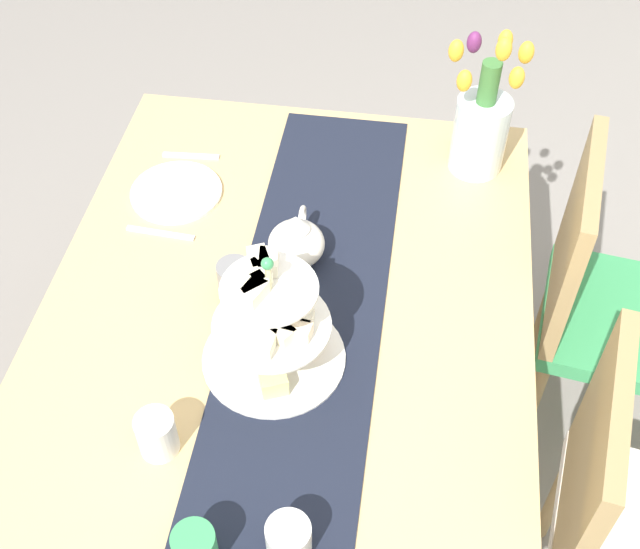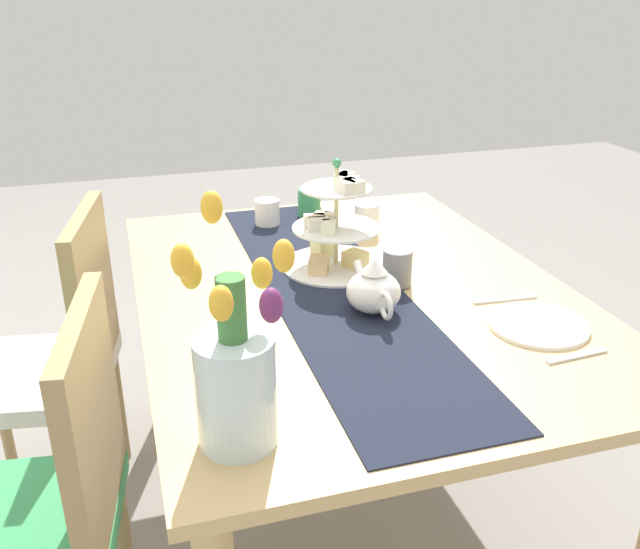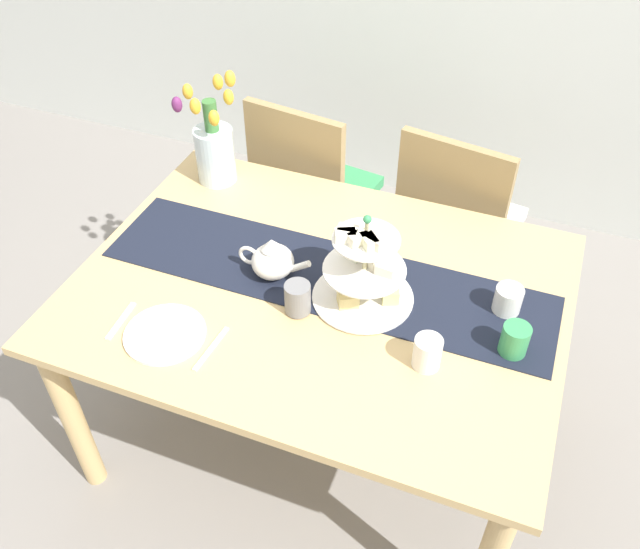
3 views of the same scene
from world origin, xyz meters
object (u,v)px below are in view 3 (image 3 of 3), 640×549
object	(u,v)px
cream_jug	(508,300)
knife_left	(211,349)
dining_table	(319,310)
mug_orange	(515,340)
dinner_plate_left	(165,334)
mug_grey	(298,298)
mug_white_text	(427,353)
teapot	(272,260)
chair_right	(456,220)
fork_left	(121,321)
tiered_cake_stand	(364,270)
tulip_vase	(214,147)
chair_left	(310,187)

from	to	relation	value
cream_jug	knife_left	xyz separation A→B (m)	(-0.73, -0.44, -0.04)
dining_table	mug_orange	distance (m)	0.60
dinner_plate_left	mug_orange	world-z (taller)	mug_orange
mug_grey	mug_white_text	bearing A→B (deg)	-9.03
cream_jug	teapot	bearing A→B (deg)	-171.56
dining_table	dinner_plate_left	bearing A→B (deg)	-134.47
dining_table	chair_right	xyz separation A→B (m)	(0.28, 0.77, -0.13)
fork_left	mug_white_text	size ratio (longest dim) A/B	1.58
tiered_cake_stand	knife_left	xyz separation A→B (m)	(-0.32, -0.34, -0.11)
mug_orange	chair_right	bearing A→B (deg)	110.37
knife_left	dining_table	bearing A→B (deg)	61.07
tulip_vase	mug_white_text	size ratio (longest dim) A/B	4.51
dining_table	mug_orange	bearing A→B (deg)	-4.95
mug_grey	knife_left	bearing A→B (deg)	-126.48
tulip_vase	fork_left	bearing A→B (deg)	-84.26
dinner_plate_left	mug_grey	size ratio (longest dim) A/B	2.42
tiered_cake_stand	cream_jug	world-z (taller)	tiered_cake_stand
dining_table	chair_right	distance (m)	0.83
cream_jug	mug_orange	xyz separation A→B (m)	(0.04, -0.15, 0.01)
chair_right	knife_left	world-z (taller)	chair_right
dining_table	chair_left	distance (m)	0.85
knife_left	mug_orange	xyz separation A→B (m)	(0.77, 0.29, 0.04)
tiered_cake_stand	dinner_plate_left	world-z (taller)	tiered_cake_stand
tulip_vase	cream_jug	bearing A→B (deg)	-15.30
dining_table	tulip_vase	size ratio (longest dim) A/B	3.40
tulip_vase	mug_white_text	xyz separation A→B (m)	(0.93, -0.58, -0.09)
dining_table	teapot	bearing A→B (deg)	180.00
teapot	dinner_plate_left	size ratio (longest dim) A/B	1.04
fork_left	knife_left	bearing A→B (deg)	0.00
chair_left	fork_left	world-z (taller)	chair_left
tiered_cake_stand	knife_left	distance (m)	0.48
mug_white_text	mug_grey	bearing A→B (deg)	170.97
teapot	tulip_vase	distance (m)	0.57
teapot	knife_left	xyz separation A→B (m)	(-0.03, -0.34, -0.06)
dinner_plate_left	knife_left	size ratio (longest dim) A/B	1.35
dinner_plate_left	dining_table	bearing A→B (deg)	45.53
knife_left	teapot	bearing A→B (deg)	84.11
teapot	knife_left	world-z (taller)	teapot
cream_jug	fork_left	size ratio (longest dim) A/B	0.57
fork_left	mug_white_text	world-z (taller)	mug_white_text
chair_left	chair_right	bearing A→B (deg)	0.03
dining_table	tulip_vase	bearing A→B (deg)	143.97
chair_left	mug_white_text	size ratio (longest dim) A/B	9.58
cream_jug	chair_left	bearing A→B (deg)	142.81
tiered_cake_stand	tulip_vase	bearing A→B (deg)	149.96
dining_table	chair_right	size ratio (longest dim) A/B	1.60
chair_left	teapot	xyz separation A→B (m)	(0.19, -0.77, 0.28)
tulip_vase	mug_orange	distance (m)	1.22
dining_table	cream_jug	xyz separation A→B (m)	(0.54, 0.10, 0.14)
chair_left	teapot	bearing A→B (deg)	-76.32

